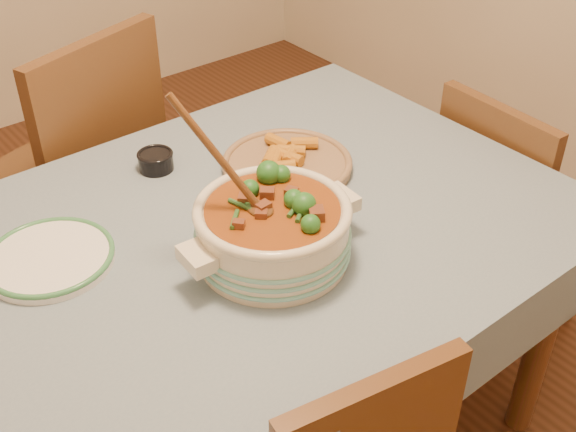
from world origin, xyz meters
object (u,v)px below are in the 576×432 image
(stew_casserole, at_px, (272,226))
(chair_right, at_px, (504,206))
(white_plate, at_px, (50,258))
(condiment_bowl, at_px, (156,160))
(chair_far, at_px, (84,166))
(fried_plate, at_px, (287,162))
(dining_table, at_px, (214,276))

(stew_casserole, xyz_separation_m, chair_right, (0.90, 0.03, -0.36))
(white_plate, distance_m, chair_right, 1.33)
(condiment_bowl, bearing_deg, chair_far, 92.70)
(chair_right, bearing_deg, stew_casserole, 94.77)
(condiment_bowl, xyz_separation_m, fried_plate, (0.25, -0.21, -0.00))
(white_plate, xyz_separation_m, fried_plate, (0.62, -0.03, 0.01))
(stew_casserole, bearing_deg, condiment_bowl, 91.38)
(stew_casserole, relative_size, condiment_bowl, 4.27)
(white_plate, xyz_separation_m, chair_far, (0.34, 0.62, -0.21))
(stew_casserole, height_order, chair_right, stew_casserole)
(dining_table, distance_m, fried_plate, 0.36)
(condiment_bowl, height_order, fried_plate, fried_plate)
(white_plate, height_order, chair_far, chair_far)
(fried_plate, bearing_deg, condiment_bowl, 140.60)
(fried_plate, relative_size, chair_right, 0.39)
(fried_plate, xyz_separation_m, chair_far, (-0.27, 0.65, -0.22))
(white_plate, bearing_deg, dining_table, -28.12)
(dining_table, distance_m, chair_right, 1.00)
(stew_casserole, distance_m, fried_plate, 0.36)
(dining_table, bearing_deg, condiment_bowl, 79.26)
(chair_right, bearing_deg, fried_plate, 74.24)
(white_plate, bearing_deg, chair_right, -11.03)
(condiment_bowl, distance_m, chair_far, 0.49)
(stew_casserole, height_order, chair_far, stew_casserole)
(stew_casserole, xyz_separation_m, chair_far, (-0.03, 0.90, -0.28))
(fried_plate, height_order, chair_right, chair_right)
(stew_casserole, distance_m, chair_far, 0.94)
(condiment_bowl, height_order, chair_far, chair_far)
(condiment_bowl, relative_size, fried_plate, 0.29)
(chair_right, bearing_deg, dining_table, 87.52)
(dining_table, height_order, fried_plate, fried_plate)
(white_plate, distance_m, fried_plate, 0.62)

